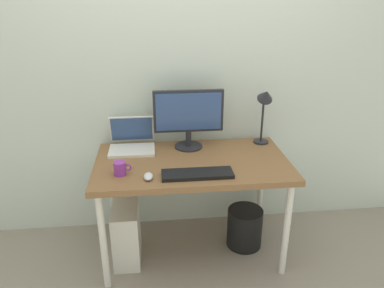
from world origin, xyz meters
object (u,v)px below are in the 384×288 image
object	(u,v)px
desk_lamp	(265,104)
laptop	(132,141)
desk	(192,169)
mouse	(148,176)
monitor	(189,116)
coffee_mug	(120,168)
wastebasket	(245,227)
computer_tower	(127,232)
keyboard	(197,174)

from	to	relation	value
desk_lamp	laptop	bearing A→B (deg)	178.90
desk	desk_lamp	distance (m)	0.70
desk_lamp	mouse	distance (m)	1.00
monitor	laptop	bearing A→B (deg)	177.37
monitor	desk_lamp	size ratio (longest dim) A/B	1.12
monitor	desk_lamp	world-z (taller)	desk_lamp
coffee_mug	wastebasket	distance (m)	1.08
monitor	coffee_mug	xyz separation A→B (m)	(-0.46, -0.39, -0.20)
desk	mouse	xyz separation A→B (m)	(-0.29, -0.23, 0.08)
wastebasket	computer_tower	bearing A→B (deg)	-176.62
monitor	coffee_mug	world-z (taller)	monitor
desk_lamp	computer_tower	size ratio (longest dim) A/B	1.05
keyboard	coffee_mug	world-z (taller)	coffee_mug
laptop	desk_lamp	distance (m)	0.99
laptop	mouse	size ratio (longest dim) A/B	3.56
mouse	desk_lamp	bearing A→B (deg)	29.07
computer_tower	coffee_mug	bearing A→B (deg)	-87.82
desk	coffee_mug	xyz separation A→B (m)	(-0.46, -0.16, 0.11)
mouse	wastebasket	world-z (taller)	mouse
laptop	desk_lamp	xyz separation A→B (m)	(0.95, -0.02, 0.25)
mouse	coffee_mug	size ratio (longest dim) A/B	0.81
desk	desk_lamp	world-z (taller)	desk_lamp
desk	mouse	bearing A→B (deg)	-141.10
desk_lamp	computer_tower	distance (m)	1.34
computer_tower	wastebasket	distance (m)	0.87
mouse	wastebasket	size ratio (longest dim) A/B	0.30
laptop	keyboard	world-z (taller)	laptop
monitor	mouse	world-z (taller)	monitor
keyboard	computer_tower	size ratio (longest dim) A/B	1.05
desk	keyboard	size ratio (longest dim) A/B	2.94
computer_tower	wastebasket	size ratio (longest dim) A/B	1.40
desk_lamp	computer_tower	bearing A→B (deg)	-165.71
desk	laptop	bearing A→B (deg)	148.51
monitor	laptop	world-z (taller)	monitor
keyboard	computer_tower	distance (m)	0.74
desk	laptop	size ratio (longest dim) A/B	4.05
keyboard	computer_tower	bearing A→B (deg)	157.68
desk	wastebasket	xyz separation A→B (m)	(0.40, 0.02, -0.52)
desk	mouse	world-z (taller)	mouse
computer_tower	laptop	bearing A→B (deg)	77.77
desk	mouse	distance (m)	0.38
mouse	wastebasket	bearing A→B (deg)	20.55
computer_tower	desk	bearing A→B (deg)	3.34
coffee_mug	computer_tower	world-z (taller)	coffee_mug
laptop	wastebasket	size ratio (longest dim) A/B	1.07
desk	monitor	distance (m)	0.38
desk	computer_tower	size ratio (longest dim) A/B	3.08
laptop	coffee_mug	bearing A→B (deg)	-97.71
keyboard	coffee_mug	bearing A→B (deg)	172.04
coffee_mug	laptop	bearing A→B (deg)	82.29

